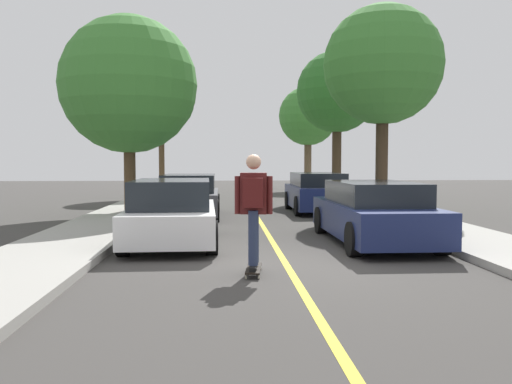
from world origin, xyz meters
name	(u,v)px	position (x,y,z in m)	size (l,w,h in m)	color
ground	(285,263)	(0.00, 0.00, 0.00)	(80.00, 80.00, 0.00)	#3D3A38
sidewalk_left	(33,262)	(-4.20, 0.00, 0.07)	(2.05, 56.00, 0.14)	#9E9B93
center_line	(267,232)	(0.00, 4.00, 0.00)	(0.12, 39.20, 0.01)	gold
parked_car_left_nearest	(172,212)	(-2.12, 2.28, 0.67)	(1.95, 4.21, 1.35)	white
parked_car_left_near	(189,196)	(-2.12, 7.82, 0.66)	(1.91, 4.32, 1.33)	#38383D
parked_car_right_nearest	(373,213)	(2.12, 2.16, 0.65)	(1.89, 4.61, 1.30)	navy
parked_car_right_near	(317,192)	(2.12, 9.13, 0.68)	(1.84, 4.02, 1.35)	navy
street_tree_left_nearest	(129,85)	(-4.07, 8.47, 4.17)	(4.36, 4.36, 6.22)	#4C3823
street_tree_left_near	(161,101)	(-4.07, 17.39, 4.67)	(3.22, 3.22, 6.17)	#4C3823
street_tree_right_nearest	(383,66)	(4.07, 8.12, 4.81)	(3.82, 3.82, 6.61)	#3D2D1E
street_tree_right_near	(337,92)	(4.07, 15.10, 4.84)	(3.67, 3.67, 6.57)	#3D2D1E
street_tree_right_far	(308,117)	(4.07, 23.48, 4.46)	(3.56, 3.56, 6.13)	brown
skateboard	(254,269)	(-0.59, -0.86, 0.09)	(0.31, 0.86, 0.10)	black
skateboarder	(253,204)	(-0.59, -0.90, 1.09)	(0.59, 0.71, 1.74)	black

